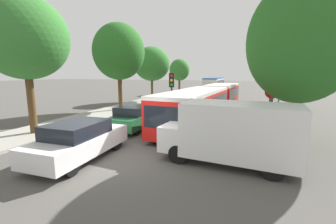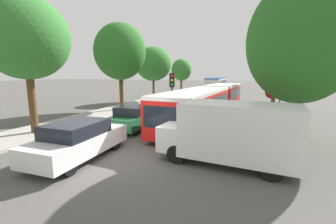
{
  "view_description": "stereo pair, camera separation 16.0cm",
  "coord_description": "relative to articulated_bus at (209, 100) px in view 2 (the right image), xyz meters",
  "views": [
    {
      "loc": [
        4.39,
        -7.69,
        3.39
      ],
      "look_at": [
        0.2,
        4.22,
        1.2
      ],
      "focal_mm": 24.0,
      "sensor_mm": 36.0,
      "label": 1
    },
    {
      "loc": [
        4.54,
        -7.64,
        3.39
      ],
      "look_at": [
        0.2,
        4.22,
        1.2
      ],
      "focal_mm": 24.0,
      "sensor_mm": 36.0,
      "label": 2
    }
  ],
  "objects": [
    {
      "name": "queued_car_black",
      "position": [
        -3.39,
        6.05,
        -0.6
      ],
      "size": [
        1.86,
        4.29,
        1.49
      ],
      "rotation": [
        0.0,
        0.0,
        1.58
      ],
      "color": "black",
      "rests_on": "ground"
    },
    {
      "name": "tree_right_near",
      "position": [
        4.88,
        -5.02,
        3.45
      ],
      "size": [
        4.76,
        4.76,
        7.63
      ],
      "color": "#51381E",
      "rests_on": "ground"
    },
    {
      "name": "kerb_strip_left",
      "position": [
        -8.54,
        9.75,
        -1.29
      ],
      "size": [
        3.2,
        47.94,
        0.14
      ],
      "primitive_type": "cube",
      "color": "#9E998E",
      "rests_on": "ground"
    },
    {
      "name": "city_bus_rear",
      "position": [
        -3.53,
        28.72,
        0.09
      ],
      "size": [
        2.77,
        11.63,
        2.49
      ],
      "rotation": [
        0.0,
        0.0,
        1.55
      ],
      "color": "silver",
      "rests_on": "ground"
    },
    {
      "name": "queued_car_tan",
      "position": [
        -3.5,
        0.65,
        -0.64
      ],
      "size": [
        1.76,
        4.06,
        1.41
      ],
      "rotation": [
        0.0,
        0.0,
        1.58
      ],
      "color": "tan",
      "rests_on": "ground"
    },
    {
      "name": "ground_plane",
      "position": [
        -1.7,
        -9.22,
        -1.36
      ],
      "size": [
        200.0,
        200.0,
        0.0
      ],
      "primitive_type": "plane",
      "color": "#4F4C47"
    },
    {
      "name": "articulated_bus",
      "position": [
        0.0,
        0.0,
        0.0
      ],
      "size": [
        3.71,
        15.98,
        2.35
      ],
      "rotation": [
        0.0,
        0.0,
        -1.66
      ],
      "color": "red",
      "rests_on": "ground"
    },
    {
      "name": "traffic_light",
      "position": [
        -1.9,
        -3.17,
        1.14
      ],
      "size": [
        0.36,
        0.39,
        3.4
      ],
      "rotation": [
        0.0,
        0.0,
        -1.37
      ],
      "color": "#56595E",
      "rests_on": "ground"
    },
    {
      "name": "queued_car_navy",
      "position": [
        -3.75,
        11.13,
        -0.63
      ],
      "size": [
        1.79,
        4.13,
        1.43
      ],
      "rotation": [
        0.0,
        0.0,
        1.58
      ],
      "color": "navy",
      "rests_on": "ground"
    },
    {
      "name": "direction_sign_post",
      "position": [
        4.83,
        0.45,
        1.2
      ],
      "size": [
        0.32,
        1.39,
        3.6
      ],
      "rotation": [
        0.0,
        0.0,
        3.33
      ],
      "color": "#56595E",
      "rests_on": "ground"
    },
    {
      "name": "queued_car_white",
      "position": [
        -3.48,
        -10.0,
        -0.59
      ],
      "size": [
        1.89,
        4.37,
        1.51
      ],
      "rotation": [
        0.0,
        0.0,
        1.58
      ],
      "color": "white",
      "rests_on": "ground"
    },
    {
      "name": "queued_car_red",
      "position": [
        -3.36,
        16.52,
        -0.66
      ],
      "size": [
        1.73,
        4.0,
        1.39
      ],
      "rotation": [
        0.0,
        0.0,
        1.58
      ],
      "color": "#B21E19",
      "rests_on": "ground"
    },
    {
      "name": "tree_right_mid",
      "position": [
        4.99,
        7.07,
        2.71
      ],
      "size": [
        4.22,
        4.22,
        6.25
      ],
      "color": "#51381E",
      "rests_on": "ground"
    },
    {
      "name": "white_van",
      "position": [
        2.29,
        -8.47,
        -0.12
      ],
      "size": [
        5.17,
        2.43,
        2.31
      ],
      "rotation": [
        0.0,
        0.0,
        3.04
      ],
      "color": "white",
      "rests_on": "ground"
    },
    {
      "name": "tree_left_near",
      "position": [
        -8.32,
        -7.98,
        3.82
      ],
      "size": [
        4.4,
        4.4,
        7.34
      ],
      "color": "#51381E",
      "rests_on": "ground"
    },
    {
      "name": "tree_left_distant",
      "position": [
        -7.91,
        18.89,
        2.55
      ],
      "size": [
        3.27,
        3.27,
        5.69
      ],
      "color": "#51381E",
      "rests_on": "ground"
    },
    {
      "name": "tree_left_mid",
      "position": [
        -8.02,
        0.73,
        3.76
      ],
      "size": [
        4.52,
        4.52,
        7.71
      ],
      "color": "#51381E",
      "rests_on": "ground"
    },
    {
      "name": "queued_car_green",
      "position": [
        -3.72,
        -4.87,
        -0.62
      ],
      "size": [
        1.81,
        4.18,
        1.45
      ],
      "rotation": [
        0.0,
        0.0,
        1.58
      ],
      "color": "#236638",
      "rests_on": "ground"
    },
    {
      "name": "tree_left_far",
      "position": [
        -8.18,
        8.16,
        3.12
      ],
      "size": [
        4.28,
        4.28,
        6.5
      ],
      "color": "#51381E",
      "rests_on": "ground"
    },
    {
      "name": "no_entry_sign",
      "position": [
        3.89,
        -4.54,
        0.52
      ],
      "size": [
        0.7,
        0.08,
        2.82
      ],
      "rotation": [
        0.0,
        0.0,
        -1.57
      ],
      "color": "#56595E",
      "rests_on": "ground"
    }
  ]
}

